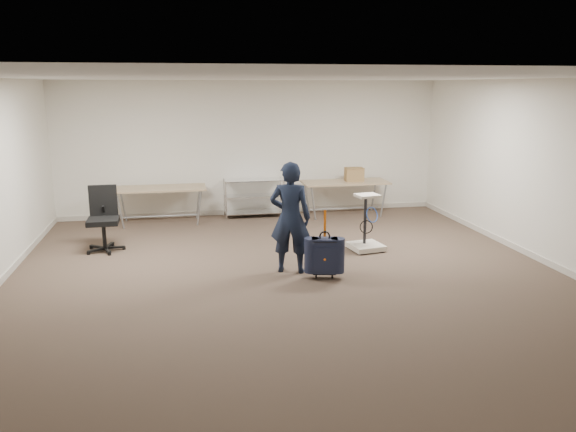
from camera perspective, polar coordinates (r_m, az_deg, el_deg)
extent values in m
plane|color=#423228|center=(7.86, 0.55, -6.94)|extent=(9.00, 9.00, 0.00)
plane|color=white|center=(11.89, -3.75, 6.86)|extent=(8.00, 0.00, 8.00)
plane|color=white|center=(3.36, 16.16, -10.19)|extent=(8.00, 0.00, 8.00)
plane|color=white|center=(9.15, 25.99, 3.66)|extent=(0.00, 9.00, 9.00)
plane|color=silver|center=(7.38, 0.60, 13.93)|extent=(8.00, 8.00, 0.00)
cube|color=beige|center=(12.10, -3.64, 0.49)|extent=(8.00, 0.02, 0.10)
cube|color=beige|center=(9.43, 25.12, -4.44)|extent=(0.02, 9.00, 0.10)
cube|color=tan|center=(11.36, -12.90, 2.76)|extent=(1.80, 0.75, 0.03)
cylinder|color=#919499|center=(11.48, -12.76, 0.00)|extent=(1.50, 0.02, 0.02)
cylinder|color=#919499|center=(11.20, -16.69, 0.47)|extent=(0.13, 0.04, 0.69)
cylinder|color=#919499|center=(11.14, -9.00, 0.81)|extent=(0.13, 0.04, 0.69)
cylinder|color=#919499|center=(11.78, -16.41, 1.10)|extent=(0.13, 0.04, 0.69)
cylinder|color=#919499|center=(11.72, -9.10, 1.42)|extent=(0.13, 0.04, 0.69)
cube|color=tan|center=(11.84, 5.82, 3.44)|extent=(1.80, 0.75, 0.03)
cylinder|color=#919499|center=(11.95, 5.76, 0.78)|extent=(1.50, 0.02, 0.02)
cylinder|color=#919499|center=(11.43, 2.60, 1.28)|extent=(0.13, 0.04, 0.69)
cylinder|color=#919499|center=(11.87, 9.66, 1.54)|extent=(0.13, 0.04, 0.69)
cylinder|color=#919499|center=(12.01, 1.94, 1.86)|extent=(0.13, 0.04, 0.69)
cylinder|color=#919499|center=(12.42, 8.71, 2.09)|extent=(0.13, 0.04, 0.69)
cylinder|color=silver|center=(11.47, -6.32, 1.52)|extent=(0.02, 0.02, 0.80)
cylinder|color=silver|center=(11.62, -0.41, 1.75)|extent=(0.02, 0.02, 0.80)
cylinder|color=silver|center=(11.91, -6.49, 1.95)|extent=(0.02, 0.02, 0.80)
cylinder|color=silver|center=(12.06, -0.80, 2.17)|extent=(0.02, 0.02, 0.80)
cube|color=silver|center=(11.81, -3.47, 0.43)|extent=(1.20, 0.45, 0.02)
cube|color=silver|center=(11.74, -3.49, 2.09)|extent=(1.20, 0.45, 0.02)
cube|color=silver|center=(11.68, -3.52, 3.68)|extent=(1.20, 0.45, 0.01)
imported|color=black|center=(8.15, 0.23, -0.17)|extent=(0.69, 0.56, 1.64)
cube|color=black|center=(7.99, 3.72, -4.00)|extent=(0.40, 0.28, 0.50)
cube|color=black|center=(8.09, 3.69, -5.75)|extent=(0.35, 0.21, 0.03)
cylinder|color=black|center=(8.08, 2.87, -6.12)|extent=(0.04, 0.07, 0.07)
cylinder|color=black|center=(8.09, 4.51, -6.12)|extent=(0.04, 0.07, 0.07)
torus|color=black|center=(7.91, 3.75, -2.07)|extent=(0.16, 0.06, 0.16)
cube|color=orange|center=(7.89, 3.77, -0.76)|extent=(0.03, 0.01, 0.38)
cylinder|color=black|center=(9.87, -18.08, -3.09)|extent=(0.65, 0.65, 0.10)
cylinder|color=black|center=(9.81, -18.18, -1.85)|extent=(0.07, 0.07, 0.43)
cube|color=black|center=(9.75, -18.27, -0.49)|extent=(0.51, 0.51, 0.09)
cube|color=black|center=(9.92, -18.27, 1.53)|extent=(0.46, 0.08, 0.52)
cube|color=beige|center=(9.51, 7.91, -3.07)|extent=(0.60, 0.60, 0.08)
cylinder|color=black|center=(9.27, 7.09, -3.75)|extent=(0.06, 0.06, 0.04)
cylinder|color=black|center=(9.44, 7.89, -0.33)|extent=(0.05, 0.05, 0.83)
cube|color=beige|center=(9.30, 8.07, 2.07)|extent=(0.41, 0.37, 0.04)
torus|color=#234DB3|center=(9.31, 8.48, 0.11)|extent=(0.28, 0.15, 0.25)
cube|color=olive|center=(11.90, 6.74, 4.23)|extent=(0.39, 0.30, 0.28)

